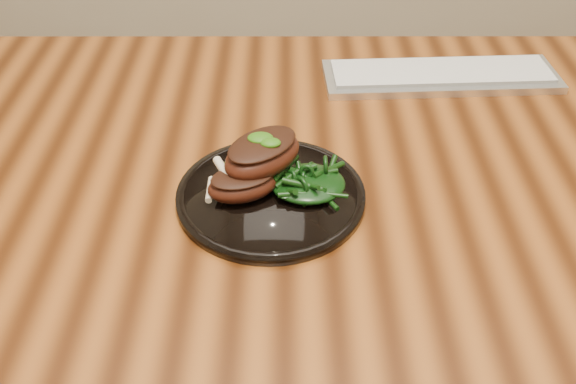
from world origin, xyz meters
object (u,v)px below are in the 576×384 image
object	(u,v)px
desk	(360,203)
keyboard	(441,75)
greens_heap	(308,180)
lamb_chop_front	(242,183)
plate	(271,195)

from	to	relation	value
desk	keyboard	xyz separation A→B (m)	(0.15, 0.23, 0.09)
desk	greens_heap	distance (m)	0.17
lamb_chop_front	keyboard	bearing A→B (deg)	46.21
desk	keyboard	world-z (taller)	keyboard
plate	lamb_chop_front	size ratio (longest dim) A/B	2.34
lamb_chop_front	keyboard	world-z (taller)	lamb_chop_front
keyboard	plate	bearing A→B (deg)	-131.15
lamb_chop_front	plate	bearing A→B (deg)	13.81
keyboard	lamb_chop_front	bearing A→B (deg)	-133.79
plate	desk	bearing A→B (deg)	35.50
desk	lamb_chop_front	world-z (taller)	lamb_chop_front
plate	greens_heap	bearing A→B (deg)	5.19
desk	greens_heap	world-z (taller)	greens_heap
plate	greens_heap	distance (m)	0.05
desk	plate	bearing A→B (deg)	-144.50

